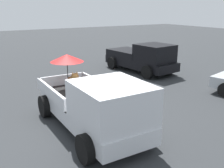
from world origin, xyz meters
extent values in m
plane|color=#2D3033|center=(0.00, 0.00, 0.00)|extent=(80.00, 80.00, 0.00)
cylinder|color=black|center=(1.76, 0.96, 0.40)|extent=(0.80, 0.29, 0.80)
cylinder|color=black|center=(1.74, -1.00, 0.40)|extent=(0.80, 0.29, 0.80)
cylinder|color=black|center=(-1.74, 1.00, 0.40)|extent=(0.80, 0.29, 0.80)
cylinder|color=black|center=(-1.76, -0.96, 0.40)|extent=(0.80, 0.29, 0.80)
cube|color=silver|center=(0.00, 0.00, 0.57)|extent=(5.02, 1.85, 0.50)
cube|color=silver|center=(1.40, -0.01, 1.36)|extent=(2.12, 1.88, 1.08)
cube|color=#4C606B|center=(2.40, -0.02, 1.56)|extent=(0.08, 1.72, 0.64)
cube|color=black|center=(-1.15, 0.01, 0.85)|extent=(2.82, 1.87, 0.06)
cube|color=silver|center=(-1.14, 0.93, 1.08)|extent=(2.80, 0.13, 0.40)
cube|color=silver|center=(-1.16, -0.91, 1.08)|extent=(2.80, 0.13, 0.40)
cube|color=silver|center=(-2.50, 0.02, 1.08)|extent=(0.12, 1.84, 0.40)
ellipsoid|color=brown|center=(-1.64, 0.10, 1.14)|extent=(0.68, 0.33, 0.52)
sphere|color=brown|center=(-1.34, 0.09, 1.46)|extent=(0.28, 0.28, 0.28)
cone|color=brown|center=(-1.34, 0.17, 1.60)|extent=(0.09, 0.09, 0.12)
cone|color=brown|center=(-1.34, 0.01, 1.60)|extent=(0.09, 0.09, 0.12)
cylinder|color=black|center=(-1.86, 0.03, 1.43)|extent=(0.03, 0.03, 1.09)
cone|color=red|center=(-1.86, 0.03, 2.07)|extent=(1.25, 1.25, 0.28)
cylinder|color=black|center=(-4.14, 7.43, 0.38)|extent=(0.78, 0.34, 0.76)
cylinder|color=black|center=(-3.93, 5.55, 0.38)|extent=(0.78, 0.34, 0.76)
cylinder|color=black|center=(-7.32, 7.08, 0.38)|extent=(0.78, 0.34, 0.76)
cylinder|color=black|center=(-7.11, 5.19, 0.38)|extent=(0.78, 0.34, 0.76)
cube|color=black|center=(-5.62, 6.31, 0.55)|extent=(4.97, 2.32, 0.50)
cube|color=black|center=(-4.43, 6.45, 1.30)|extent=(2.09, 2.00, 1.00)
cube|color=black|center=(-6.62, 6.20, 1.00)|extent=(2.88, 2.09, 0.40)
camera|label=1|loc=(7.20, -3.53, 3.90)|focal=42.15mm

